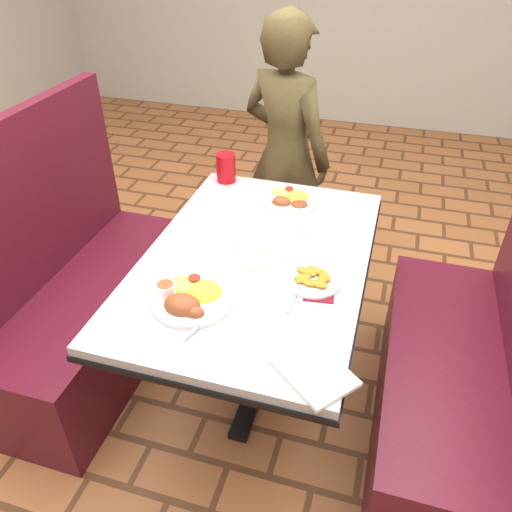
# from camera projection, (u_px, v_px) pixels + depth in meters

# --- Properties ---
(dining_table) EXTENTS (0.81, 1.21, 0.75)m
(dining_table) POSITION_uv_depth(u_px,v_px,m) (256.00, 277.00, 1.89)
(dining_table) COLOR #B0B2B4
(dining_table) RESTS_ON ground
(booth_bench_left) EXTENTS (0.47, 1.20, 1.17)m
(booth_bench_left) POSITION_uv_depth(u_px,v_px,m) (88.00, 302.00, 2.26)
(booth_bench_left) COLOR #571323
(booth_bench_left) RESTS_ON ground
(booth_bench_right) EXTENTS (0.47, 1.20, 1.17)m
(booth_bench_right) POSITION_uv_depth(u_px,v_px,m) (457.00, 381.00, 1.89)
(booth_bench_right) COLOR #571323
(booth_bench_right) RESTS_ON ground
(diner_person) EXTENTS (0.62, 0.52, 1.44)m
(diner_person) POSITION_uv_depth(u_px,v_px,m) (286.00, 156.00, 2.62)
(diner_person) COLOR brown
(diner_person) RESTS_ON ground
(near_dinner_plate) EXTENTS (0.28, 0.28, 0.09)m
(near_dinner_plate) POSITION_uv_depth(u_px,v_px,m) (190.00, 294.00, 1.61)
(near_dinner_plate) COLOR white
(near_dinner_plate) RESTS_ON dining_table
(far_dinner_plate) EXTENTS (0.24, 0.24, 0.06)m
(far_dinner_plate) POSITION_uv_depth(u_px,v_px,m) (290.00, 197.00, 2.15)
(far_dinner_plate) COLOR white
(far_dinner_plate) RESTS_ON dining_table
(plantain_plate) EXTENTS (0.20, 0.20, 0.03)m
(plantain_plate) POSITION_uv_depth(u_px,v_px,m) (313.00, 279.00, 1.70)
(plantain_plate) COLOR white
(plantain_plate) RESTS_ON dining_table
(maroon_napkin) EXTENTS (0.11, 0.11, 0.00)m
(maroon_napkin) POSITION_uv_depth(u_px,v_px,m) (319.00, 293.00, 1.66)
(maroon_napkin) COLOR maroon
(maroon_napkin) RESTS_ON dining_table
(spoon_utensil) EXTENTS (0.02, 0.12, 0.00)m
(spoon_utensil) POSITION_uv_depth(u_px,v_px,m) (293.00, 300.00, 1.62)
(spoon_utensil) COLOR silver
(spoon_utensil) RESTS_ON dining_table
(red_tumbler) EXTENTS (0.09, 0.09, 0.13)m
(red_tumbler) POSITION_uv_depth(u_px,v_px,m) (226.00, 168.00, 2.29)
(red_tumbler) COLOR red
(red_tumbler) RESTS_ON dining_table
(paper_napkin) EXTENTS (0.27, 0.26, 0.01)m
(paper_napkin) POSITION_uv_depth(u_px,v_px,m) (314.00, 372.00, 1.37)
(paper_napkin) COLOR white
(paper_napkin) RESTS_ON dining_table
(knife_utensil) EXTENTS (0.04, 0.18, 0.00)m
(knife_utensil) POSITION_uv_depth(u_px,v_px,m) (213.00, 307.00, 1.59)
(knife_utensil) COLOR silver
(knife_utensil) RESTS_ON dining_table
(fork_utensil) EXTENTS (0.06, 0.15, 0.00)m
(fork_utensil) POSITION_uv_depth(u_px,v_px,m) (200.00, 325.00, 1.52)
(fork_utensil) COLOR silver
(fork_utensil) RESTS_ON dining_table
(lettuce_shreds) EXTENTS (0.28, 0.32, 0.00)m
(lettuce_shreds) POSITION_uv_depth(u_px,v_px,m) (271.00, 249.00, 1.87)
(lettuce_shreds) COLOR #8ABA4A
(lettuce_shreds) RESTS_ON dining_table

